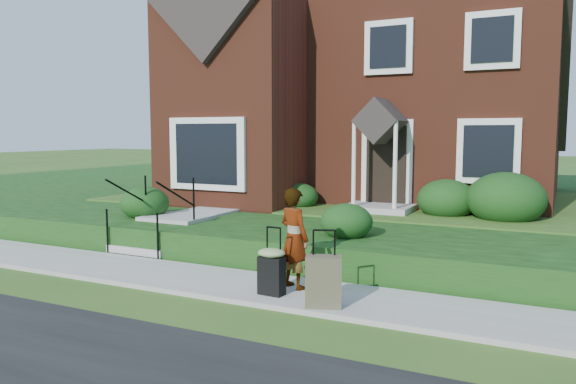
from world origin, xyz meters
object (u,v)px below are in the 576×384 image
Objects in this scene: suitcase_olive at (324,281)px; woman at (294,238)px; suitcase_black at (272,269)px; front_steps at (164,228)px.

woman is at bearing 117.97° from suitcase_olive.
suitcase_olive reaches higher than suitcase_black.
suitcase_black is at bearing -29.96° from front_steps.
woman is 1.14m from suitcase_olive.
suitcase_black is (-0.14, -0.50, -0.39)m from woman.
woman is at bearing 78.17° from suitcase_black.
front_steps is at bearing 153.89° from suitcase_black.
suitcase_black is at bearing 147.01° from suitcase_olive.
front_steps is 4.37m from suitcase_black.
woman is (3.93, -1.69, 0.40)m from front_steps.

